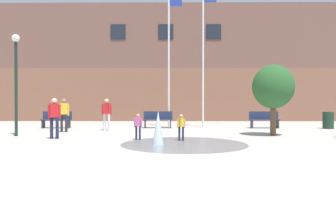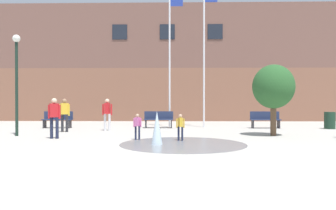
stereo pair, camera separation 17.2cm
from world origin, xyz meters
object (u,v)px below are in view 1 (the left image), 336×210
at_px(flagpole_right, 204,53).
at_px(adult_in_red, 107,112).
at_px(adult_watching, 54,115).
at_px(street_tree_near_building, 273,87).
at_px(child_in_fountain, 138,125).
at_px(park_bench_under_left_flagpole, 57,119).
at_px(child_with_pink_shirt, 181,125).
at_px(park_bench_under_right_flagpole, 158,119).
at_px(park_bench_near_trashcan, 264,119).
at_px(lamp_post_left_lane, 16,70).
at_px(flagpole_left, 169,55).
at_px(trash_can, 328,120).
at_px(teen_by_trashcan, 64,112).

bearing_deg(flagpole_right, adult_in_red, -156.19).
bearing_deg(adult_watching, street_tree_near_building, -21.62).
relative_size(child_in_fountain, street_tree_near_building, 0.33).
bearing_deg(park_bench_under_left_flagpole, adult_watching, -71.50).
relative_size(child_in_fountain, child_with_pink_shirt, 1.00).
xyz_separation_m(park_bench_under_left_flagpole, child_with_pink_shirt, (6.64, -5.69, 0.10)).
relative_size(park_bench_under_left_flagpole, flagpole_right, 0.20).
bearing_deg(adult_in_red, park_bench_under_right_flagpole, 131.83).
height_order(park_bench_near_trashcan, child_with_pink_shirt, child_with_pink_shirt).
height_order(park_bench_near_trashcan, child_in_fountain, child_in_fountain).
xyz_separation_m(adult_watching, lamp_post_left_lane, (-1.96, 0.97, 1.82)).
bearing_deg(adult_watching, adult_in_red, 39.55).
xyz_separation_m(flagpole_left, trash_can, (8.51, -0.94, -3.63)).
relative_size(adult_watching, teen_by_trashcan, 1.00).
bearing_deg(child_in_fountain, street_tree_near_building, 136.13).
height_order(teen_by_trashcan, adult_in_red, same).
height_order(park_bench_under_right_flagpole, flagpole_right, flagpole_right).
height_order(park_bench_under_left_flagpole, adult_in_red, adult_in_red).
height_order(park_bench_under_left_flagpole, flagpole_right, flagpole_right).
bearing_deg(lamp_post_left_lane, trash_can, 14.54).
relative_size(park_bench_under_right_flagpole, adult_in_red, 1.01).
relative_size(park_bench_under_left_flagpole, adult_in_red, 1.01).
height_order(flagpole_left, flagpole_right, flagpole_right).
bearing_deg(child_with_pink_shirt, park_bench_under_left_flagpole, -149.31).
bearing_deg(adult_watching, flagpole_left, 22.65).
relative_size(child_in_fountain, adult_in_red, 0.62).
bearing_deg(street_tree_near_building, teen_by_trashcan, 170.84).
bearing_deg(park_bench_near_trashcan, park_bench_under_right_flagpole, 179.26).
bearing_deg(park_bench_near_trashcan, child_in_fountain, -139.13).
xyz_separation_m(park_bench_under_left_flagpole, flagpole_right, (8.11, 0.68, 3.71)).
xyz_separation_m(flagpole_left, flagpole_right, (1.94, -0.00, 0.11)).
xyz_separation_m(adult_in_red, street_tree_near_building, (7.57, -2.29, 1.14)).
bearing_deg(adult_watching, trash_can, -9.24).
relative_size(adult_in_red, street_tree_near_building, 0.53).
bearing_deg(flagpole_right, lamp_post_left_lane, -150.05).
relative_size(park_bench_under_right_flagpole, adult_watching, 1.01).
height_order(child_with_pink_shirt, trash_can, child_with_pink_shirt).
height_order(child_in_fountain, flagpole_left, flagpole_left).
xyz_separation_m(flagpole_right, lamp_post_left_lane, (-8.35, -4.81, -1.43)).
bearing_deg(child_with_pink_shirt, flagpole_left, 165.51).
height_order(park_bench_under_right_flagpole, adult_watching, adult_watching).
relative_size(park_bench_under_right_flagpole, flagpole_left, 0.21).
xyz_separation_m(adult_in_red, flagpole_right, (5.05, 2.23, 3.26)).
bearing_deg(adult_in_red, lamp_post_left_lane, -44.83).
relative_size(park_bench_under_right_flagpole, trash_can, 1.78).
height_order(teen_by_trashcan, trash_can, teen_by_trashcan).
relative_size(park_bench_near_trashcan, flagpole_left, 0.21).
height_order(child_in_fountain, trash_can, child_in_fountain).
bearing_deg(trash_can, adult_watching, -159.53).
xyz_separation_m(child_in_fountain, child_with_pink_shirt, (1.63, -0.29, 0.00)).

